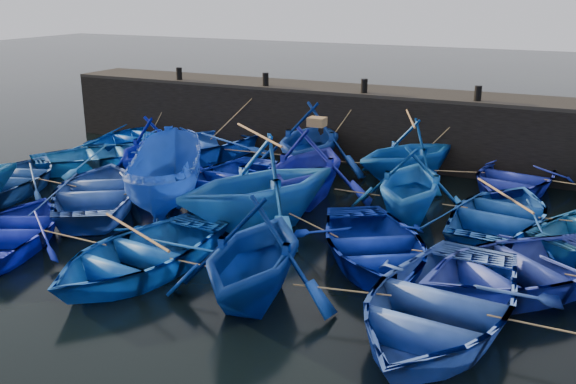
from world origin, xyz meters
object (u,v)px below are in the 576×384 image
at_px(boat_8, 225,178).
at_px(boat_13, 15,177).
at_px(boat_0, 136,137).
at_px(wooden_crate, 317,122).

relative_size(boat_8, boat_13, 1.02).
xyz_separation_m(boat_8, boat_13, (-6.16, -2.76, -0.01)).
bearing_deg(boat_13, boat_8, -174.97).
bearing_deg(boat_0, wooden_crate, 163.76).
xyz_separation_m(boat_13, wooden_crate, (9.20, 2.97, 2.05)).
bearing_deg(boat_13, wooden_crate, 178.76).
bearing_deg(boat_8, wooden_crate, 5.45).
distance_m(boat_0, wooden_crate, 10.28).
bearing_deg(boat_8, boat_13, -154.30).
relative_size(boat_13, wooden_crate, 9.21).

